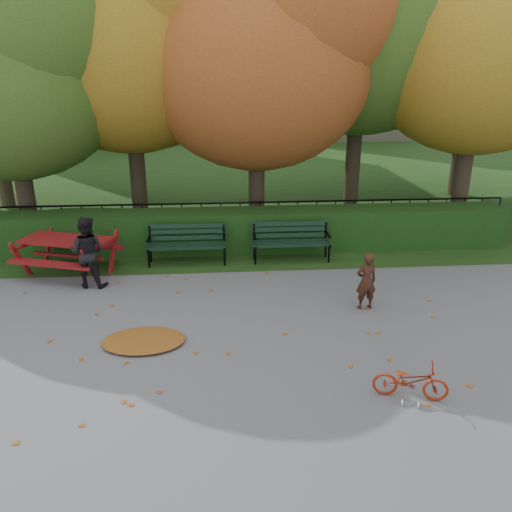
{
  "coord_description": "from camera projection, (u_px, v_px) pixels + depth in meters",
  "views": [
    {
      "loc": [
        -0.57,
        -7.22,
        4.1
      ],
      "look_at": [
        0.09,
        1.26,
        1.0
      ],
      "focal_mm": 35.0,
      "sensor_mm": 36.0,
      "label": 1
    }
  ],
  "objects": [
    {
      "name": "ground",
      "position": [
        256.0,
        339.0,
        8.21
      ],
      "size": [
        90.0,
        90.0,
        0.0
      ],
      "primitive_type": "plane",
      "color": "gray",
      "rests_on": "ground"
    },
    {
      "name": "grass_strip",
      "position": [
        230.0,
        176.0,
        21.32
      ],
      "size": [
        90.0,
        90.0,
        0.0
      ],
      "primitive_type": "plane",
      "color": "#1A3512",
      "rests_on": "ground"
    },
    {
      "name": "building_left",
      "position": [
        69.0,
        13.0,
        29.33
      ],
      "size": [
        10.0,
        7.0,
        15.0
      ],
      "primitive_type": "cube",
      "color": "tan",
      "rests_on": "ground"
    },
    {
      "name": "building_right",
      "position": [
        343.0,
        44.0,
        32.97
      ],
      "size": [
        9.0,
        6.0,
        12.0
      ],
      "primitive_type": "cube",
      "color": "tan",
      "rests_on": "ground"
    },
    {
      "name": "hedge",
      "position": [
        242.0,
        230.0,
        12.25
      ],
      "size": [
        13.0,
        0.9,
        1.0
      ],
      "primitive_type": "cube",
      "color": "black",
      "rests_on": "ground"
    },
    {
      "name": "iron_fence",
      "position": [
        240.0,
        220.0,
        12.99
      ],
      "size": [
        14.0,
        0.04,
        1.02
      ],
      "color": "black",
      "rests_on": "ground"
    },
    {
      "name": "tree_a",
      "position": [
        13.0,
        55.0,
        11.5
      ],
      "size": [
        5.88,
        5.6,
        7.48
      ],
      "color": "#32251C",
      "rests_on": "ground"
    },
    {
      "name": "tree_b",
      "position": [
        138.0,
        19.0,
        12.5
      ],
      "size": [
        6.72,
        6.4,
        8.79
      ],
      "color": "#32251C",
      "rests_on": "ground"
    },
    {
      "name": "tree_c",
      "position": [
        271.0,
        43.0,
        12.2
      ],
      "size": [
        6.3,
        6.0,
        8.0
      ],
      "color": "#32251C",
      "rests_on": "ground"
    },
    {
      "name": "tree_e",
      "position": [
        500.0,
        32.0,
        12.35
      ],
      "size": [
        6.09,
        5.8,
        8.16
      ],
      "color": "#32251C",
      "rests_on": "ground"
    },
    {
      "name": "tree_g",
      "position": [
        489.0,
        33.0,
        16.13
      ],
      "size": [
        6.3,
        6.0,
        8.55
      ],
      "color": "#32251C",
      "rests_on": "ground"
    },
    {
      "name": "bench_left",
      "position": [
        187.0,
        241.0,
        11.4
      ],
      "size": [
        1.8,
        0.57,
        0.88
      ],
      "color": "black",
      "rests_on": "ground"
    },
    {
      "name": "bench_right",
      "position": [
        291.0,
        238.0,
        11.58
      ],
      "size": [
        1.8,
        0.57,
        0.88
      ],
      "color": "black",
      "rests_on": "ground"
    },
    {
      "name": "picnic_table",
      "position": [
        67.0,
        246.0,
        10.71
      ],
      "size": [
        2.26,
        2.03,
        0.92
      ],
      "rotation": [
        0.0,
        0.0,
        -0.31
      ],
      "color": "maroon",
      "rests_on": "ground"
    },
    {
      "name": "leaf_pile",
      "position": [
        144.0,
        340.0,
        8.08
      ],
      "size": [
        1.54,
        1.26,
        0.09
      ],
      "primitive_type": "ellipsoid",
      "rotation": [
        0.0,
        0.0,
        0.27
      ],
      "color": "brown",
      "rests_on": "ground"
    },
    {
      "name": "leaf_scatter",
      "position": [
        255.0,
        330.0,
        8.49
      ],
      "size": [
        9.0,
        5.7,
        0.01
      ],
      "primitive_type": null,
      "color": "brown",
      "rests_on": "ground"
    },
    {
      "name": "child",
      "position": [
        366.0,
        281.0,
        9.13
      ],
      "size": [
        0.42,
        0.31,
        1.08
      ],
      "primitive_type": "imported",
      "rotation": [
        0.0,
        0.0,
        3.27
      ],
      "color": "#381D12",
      "rests_on": "ground"
    },
    {
      "name": "adult",
      "position": [
        87.0,
        252.0,
        10.05
      ],
      "size": [
        0.8,
        0.67,
        1.47
      ],
      "primitive_type": "imported",
      "rotation": [
        0.0,
        0.0,
        2.97
      ],
      "color": "black",
      "rests_on": "ground"
    },
    {
      "name": "bicycle",
      "position": [
        411.0,
        381.0,
        6.65
      ],
      "size": [
        1.04,
        0.61,
        0.52
      ],
      "primitive_type": "imported",
      "rotation": [
        0.0,
        0.0,
        1.29
      ],
      "color": "#9B280E",
      "rests_on": "ground"
    }
  ]
}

